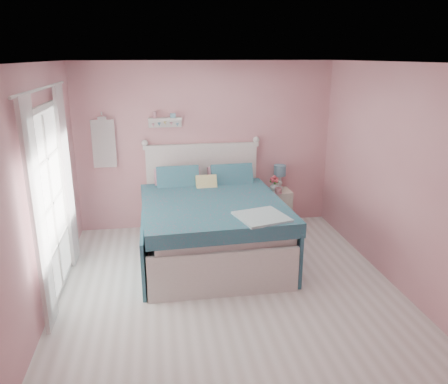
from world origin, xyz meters
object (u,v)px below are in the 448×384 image
object	(u,v)px
bed	(211,225)
vase	(274,186)
table_lamp	(280,172)
teacup	(278,191)
nightstand	(277,207)

from	to	relation	value
bed	vase	distance (m)	1.49
table_lamp	teacup	world-z (taller)	table_lamp
bed	table_lamp	bearing A→B (deg)	37.45
vase	teacup	size ratio (longest dim) A/B	1.36
vase	teacup	distance (m)	0.14
nightstand	vase	size ratio (longest dim) A/B	3.86
teacup	table_lamp	bearing A→B (deg)	70.79
table_lamp	vase	bearing A→B (deg)	-132.90
table_lamp	nightstand	bearing A→B (deg)	-115.68
bed	table_lamp	size ratio (longest dim) A/B	6.10
nightstand	table_lamp	distance (m)	0.58
nightstand	table_lamp	xyz separation A→B (m)	(0.06, 0.12, 0.56)
nightstand	bed	bearing A→B (deg)	-142.03
nightstand	vase	distance (m)	0.37
bed	vase	world-z (taller)	bed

